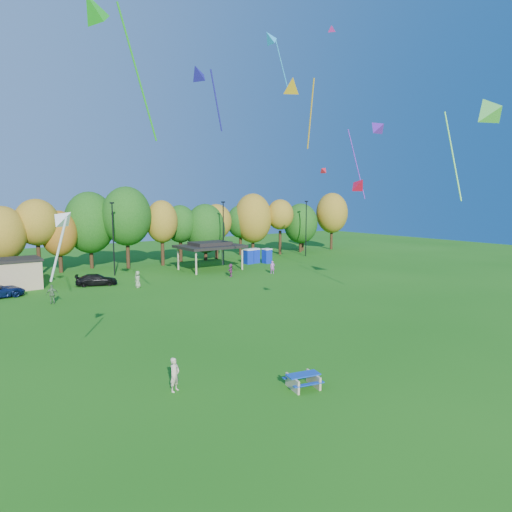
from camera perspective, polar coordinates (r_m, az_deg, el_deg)
ground at (r=24.91m, az=10.31°, el=-15.67°), size 160.00×160.00×0.00m
tree_line at (r=63.31m, az=-21.66°, el=3.43°), size 93.57×10.55×11.15m
lamp_posts at (r=58.96m, az=-17.42°, el=2.37°), size 64.50×0.25×9.09m
utility_building at (r=54.71m, az=-28.58°, el=-2.01°), size 6.30×4.30×3.25m
pavilion at (r=61.35m, az=-5.77°, el=1.28°), size 8.20×6.20×3.77m
porta_potties at (r=67.13m, az=0.10°, el=0.01°), size 3.75×2.40×2.18m
picnic_table at (r=24.26m, az=5.91°, el=-15.14°), size 1.97×1.75×0.74m
kite_flyer at (r=23.96m, az=-10.14°, el=-14.38°), size 0.75×0.66×1.74m
car_d at (r=53.42m, az=-19.32°, el=-2.82°), size 4.73×3.11×1.27m
far_person_0 at (r=58.24m, az=2.07°, el=-1.41°), size 0.70×0.60×1.62m
far_person_1 at (r=55.97m, az=-3.18°, el=-1.78°), size 1.35×1.43×1.61m
far_person_2 at (r=45.76m, az=-24.12°, el=-4.39°), size 1.12×0.70×1.77m
far_person_5 at (r=50.84m, az=-14.57°, el=-2.83°), size 0.59×0.90×1.80m
kite_1 at (r=28.81m, az=12.81°, el=8.79°), size 1.17×1.40×1.25m
kite_3 at (r=53.52m, az=9.46°, el=26.27°), size 1.55×1.53×1.26m
kite_4 at (r=27.64m, az=-19.56°, el=27.07°), size 4.38×2.21×7.46m
kite_5 at (r=32.59m, az=-7.22°, el=21.72°), size 2.64×1.81×4.44m
kite_8 at (r=35.86m, az=4.53°, el=20.52°), size 2.24×3.23×5.52m
kite_9 at (r=37.00m, az=26.97°, el=16.12°), size 2.89×4.74×7.79m
kite_10 at (r=22.01m, az=-22.76°, el=4.32°), size 1.60×1.97×3.38m
kite_11 at (r=57.02m, az=1.75°, el=25.61°), size 3.90×1.53×6.56m
kite_13 at (r=50.06m, az=14.70°, el=15.31°), size 1.66×4.90×8.44m
kite_15 at (r=60.49m, az=8.52°, el=10.62°), size 1.55×1.33×1.35m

